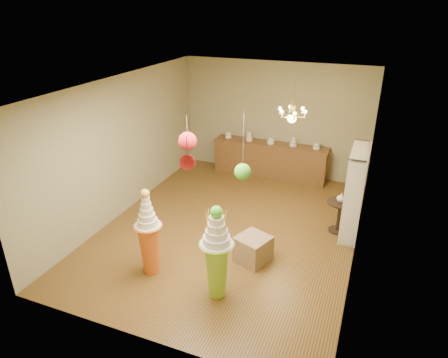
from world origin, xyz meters
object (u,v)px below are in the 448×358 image
at_px(pedestal_orange, 149,242).
at_px(sideboard, 270,159).
at_px(round_table, 339,212).
at_px(pedestal_green, 217,258).

relative_size(pedestal_orange, sideboard, 0.53).
bearing_deg(sideboard, round_table, -47.02).
xyz_separation_m(pedestal_orange, sideboard, (0.77, 4.85, -0.14)).
bearing_deg(round_table, pedestal_green, -120.03).
relative_size(pedestal_green, round_table, 2.37).
bearing_deg(sideboard, pedestal_orange, -99.00).
height_order(sideboard, round_table, sideboard).
bearing_deg(round_table, sideboard, 132.98).
xyz_separation_m(pedestal_green, sideboard, (-0.53, 4.97, -0.22)).
relative_size(pedestal_orange, round_table, 2.35).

